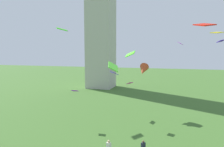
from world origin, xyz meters
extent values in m
cube|color=#1E2333|center=(1.24, 15.49, 1.05)|extent=(0.43, 0.47, 0.60)
sphere|color=brown|center=(1.24, 15.49, 1.46)|extent=(0.22, 0.22, 0.22)
cube|color=silver|center=(-1.76, 14.27, 1.16)|extent=(0.52, 0.45, 0.66)
sphere|color=#D8AD84|center=(-1.76, 14.27, 1.61)|extent=(0.24, 0.24, 0.24)
cone|color=#B9441D|center=(-0.80, 29.34, 6.90)|extent=(1.60, 2.55, 2.24)
cube|color=#890DD6|center=(-8.79, 21.65, 4.60)|extent=(0.86, 0.58, 0.27)
cube|color=#3007D1|center=(-5.29, 28.69, 6.37)|extent=(1.34, 1.44, 0.61)
cube|color=#3E15DD|center=(9.47, 26.50, 11.16)|extent=(0.96, 1.21, 0.43)
cube|color=#B71785|center=(-1.93, 24.46, 5.52)|extent=(0.85, 0.99, 0.35)
cube|color=#31CE12|center=(-13.61, 27.13, 13.35)|extent=(1.99, 2.02, 0.71)
cube|color=red|center=(6.12, 16.07, 12.07)|extent=(1.78, 1.95, 0.49)
cube|color=#41EE16|center=(-3.18, 30.77, 9.40)|extent=(1.57, 1.42, 1.17)
cube|color=yellow|center=(7.47, 18.18, 11.57)|extent=(1.27, 1.28, 0.25)
cube|color=#5AE432|center=(-2.87, 19.53, 8.10)|extent=(1.47, 2.07, 1.19)
cube|color=#B92EDB|center=(4.57, 28.14, 10.96)|extent=(0.80, 0.95, 0.47)
camera|label=1|loc=(3.74, -3.33, 9.85)|focal=33.61mm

